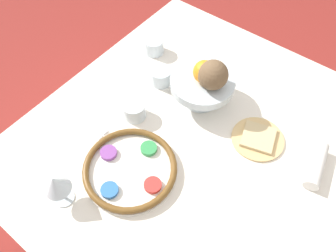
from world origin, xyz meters
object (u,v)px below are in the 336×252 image
Objects in this scene: cup_near at (154,46)px; cup_far at (134,110)px; wine_glass at (56,184)px; fruit_stand at (202,84)px; cup_mid at (161,76)px; orange_fruit at (205,72)px; bread_plate at (258,138)px; seder_plate at (130,169)px; coconut at (213,75)px; napkin_roll at (316,165)px.

cup_near is 1.00× the size of cup_far.
wine_glass is 0.58× the size of fruit_stand.
cup_near is at bearing 16.10° from wine_glass.
cup_near is at bearing 71.95° from fruit_stand.
orange_fruit is at bearing -84.18° from cup_mid.
fruit_stand is at bearing -84.08° from cup_mid.
bread_plate is at bearing -95.49° from fruit_stand.
cup_mid is (-0.02, 0.17, -0.11)m from orange_fruit.
bread_plate is 2.20× the size of cup_far.
seder_plate is at bearing -148.65° from cup_near.
cup_far is (-0.17, 0.38, 0.02)m from bread_plate.
cup_near is (0.10, 0.32, -0.12)m from coconut.
cup_far is at bearing 5.76° from wine_glass.
bread_plate is (0.34, -0.25, -0.01)m from seder_plate.
wine_glass is at bearing 135.00° from napkin_roll.
cup_mid is (0.01, 0.41, 0.02)m from bread_plate.
napkin_roll is at bearing -51.41° from seder_plate.
wine_glass is 1.62× the size of cup_far.
wine_glass is at bearing 146.56° from bread_plate.
cup_near reaches higher than seder_plate.
seder_plate is at bearing -155.71° from cup_mid.
wine_glass is at bearing -163.90° from cup_near.
coconut is 1.24× the size of cup_far.
coconut reaches higher than orange_fruit.
coconut reaches higher than cup_mid.
napkin_roll is (-0.01, -0.39, -0.13)m from coconut.
coconut is (-0.00, -0.03, 0.01)m from orange_fruit.
cup_near reaches higher than bread_plate.
napkin_roll is at bearing -91.59° from orange_fruit.
wine_glass is (-0.18, 0.09, 0.08)m from seder_plate.
seder_plate is at bearing 128.59° from napkin_roll.
wine_glass is 1.62× the size of cup_mid.
napkin_roll is 0.73m from cup_near.
cup_mid is at bearing -132.23° from cup_near.
fruit_stand is (0.36, -0.01, 0.07)m from seder_plate.
coconut is 0.25m from bread_plate.
cup_mid is (-0.01, 0.20, -0.12)m from coconut.
seder_plate is 0.42m from bread_plate.
orange_fruit is (0.54, -0.11, 0.05)m from wine_glass.
orange_fruit is 0.78× the size of coconut.
napkin_roll reaches higher than seder_plate.
cup_mid is at bearing 8.65° from cup_far.
cup_far is (-0.29, -0.15, 0.00)m from cup_near.
wine_glass is at bearing -173.27° from cup_mid.
fruit_stand reaches higher than cup_mid.
napkin_roll is (-0.01, -0.43, -0.06)m from fruit_stand.
cup_far is at bearing -152.57° from cup_near.
cup_far is at bearing 107.68° from napkin_roll.
napkin_roll is at bearing -72.32° from cup_far.
cup_near is (0.64, 0.18, -0.06)m from wine_glass.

